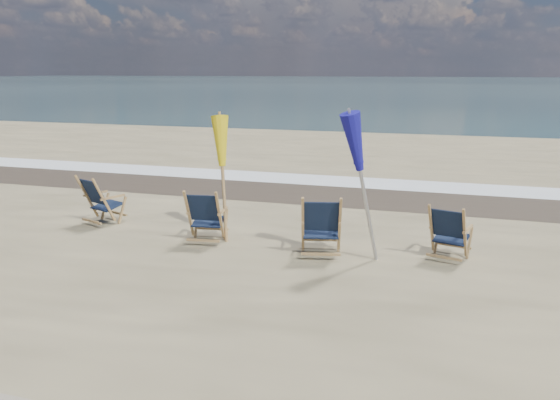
% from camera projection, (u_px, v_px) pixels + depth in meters
% --- Properties ---
extents(ocean, '(400.00, 400.00, 0.00)m').
position_uv_depth(ocean, '(437.00, 83.00, 125.74)').
color(ocean, '#314E52').
rests_on(ocean, ground).
extents(surf_foam, '(200.00, 1.40, 0.01)m').
position_uv_depth(surf_foam, '(347.00, 182.00, 14.27)').
color(surf_foam, silver).
rests_on(surf_foam, ground).
extents(wet_sand_strip, '(200.00, 2.60, 0.00)m').
position_uv_depth(wet_sand_strip, '(336.00, 194.00, 12.88)').
color(wet_sand_strip, '#42362A').
rests_on(wet_sand_strip, ground).
extents(beach_chair_0, '(0.82, 0.86, 0.96)m').
position_uv_depth(beach_chair_0, '(104.00, 202.00, 10.02)').
color(beach_chair_0, '#111B31').
rests_on(beach_chair_0, ground).
extents(beach_chair_1, '(0.69, 0.76, 0.95)m').
position_uv_depth(beach_chair_1, '(220.00, 217.00, 9.01)').
color(beach_chair_1, '#111B31').
rests_on(beach_chair_1, ground).
extents(beach_chair_2, '(0.79, 0.85, 1.01)m').
position_uv_depth(beach_chair_2, '(340.00, 227.00, 8.35)').
color(beach_chair_2, '#111B31').
rests_on(beach_chair_2, ground).
extents(beach_chair_3, '(0.73, 0.78, 0.90)m').
position_uv_depth(beach_chair_3, '(465.00, 235.00, 8.11)').
color(beach_chair_3, '#111B31').
rests_on(beach_chair_3, ground).
extents(umbrella_yellow, '(0.30, 0.30, 2.11)m').
position_uv_depth(umbrella_yellow, '(222.00, 147.00, 9.11)').
color(umbrella_yellow, '#A57D4A').
rests_on(umbrella_yellow, ground).
extents(umbrella_blue, '(0.30, 0.30, 2.32)m').
position_uv_depth(umbrella_blue, '(366.00, 146.00, 7.86)').
color(umbrella_blue, '#A5A5AD').
rests_on(umbrella_blue, ground).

